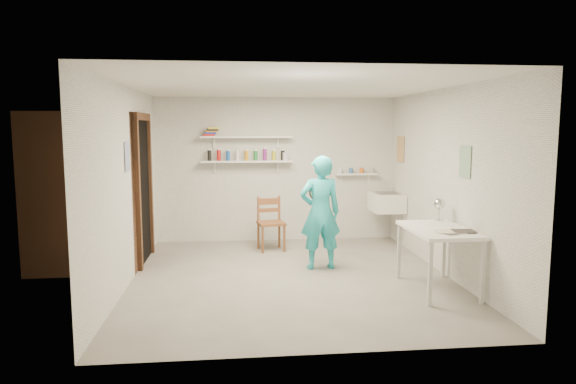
{
  "coord_description": "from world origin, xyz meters",
  "views": [
    {
      "loc": [
        -0.72,
        -6.31,
        1.89
      ],
      "look_at": [
        0.0,
        0.4,
        1.05
      ],
      "focal_mm": 32.0,
      "sensor_mm": 36.0,
      "label": 1
    }
  ],
  "objects": [
    {
      "name": "wall_left",
      "position": [
        -2.01,
        0.0,
        1.2
      ],
      "size": [
        0.02,
        4.5,
        2.4
      ],
      "primitive_type": "cube",
      "color": "silver",
      "rests_on": "ground"
    },
    {
      "name": "corridor_box",
      "position": [
        -2.7,
        1.05,
        1.05
      ],
      "size": [
        1.4,
        1.5,
        2.1
      ],
      "primitive_type": "cube",
      "color": "brown",
      "rests_on": "ground"
    },
    {
      "name": "wall_front",
      "position": [
        0.0,
        -2.26,
        1.2
      ],
      "size": [
        4.0,
        0.02,
        2.4
      ],
      "primitive_type": "cube",
      "color": "silver",
      "rests_on": "ground"
    },
    {
      "name": "shelf_lower",
      "position": [
        -0.5,
        2.13,
        1.35
      ],
      "size": [
        1.5,
        0.22,
        0.03
      ],
      "primitive_type": "cube",
      "color": "white",
      "rests_on": "wall_back"
    },
    {
      "name": "desk_lamp",
      "position": [
        1.82,
        -0.25,
        0.96
      ],
      "size": [
        0.14,
        0.14,
        0.14
      ],
      "primitive_type": "sphere",
      "color": "silver",
      "rests_on": "work_table"
    },
    {
      "name": "belfast_sink",
      "position": [
        1.75,
        1.7,
        0.7
      ],
      "size": [
        0.48,
        0.6,
        0.3
      ],
      "primitive_type": "cube",
      "color": "white",
      "rests_on": "wall_right"
    },
    {
      "name": "wall_clock",
      "position": [
        0.45,
        0.62,
        1.02
      ],
      "size": [
        0.28,
        0.06,
        0.28
      ],
      "primitive_type": "cylinder",
      "rotation": [
        1.57,
        0.0,
        0.08
      ],
      "color": "beige",
      "rests_on": "man"
    },
    {
      "name": "wall_back",
      "position": [
        0.0,
        2.26,
        1.2
      ],
      "size": [
        4.0,
        0.02,
        2.4
      ],
      "primitive_type": "cube",
      "color": "silver",
      "rests_on": "ground"
    },
    {
      "name": "poster_right_a",
      "position": [
        1.99,
        1.8,
        1.55
      ],
      "size": [
        0.01,
        0.34,
        0.42
      ],
      "primitive_type": "cube",
      "color": "#995933",
      "rests_on": "wall_right"
    },
    {
      "name": "doorway_recess",
      "position": [
        -1.99,
        1.05,
        1.0
      ],
      "size": [
        0.02,
        0.9,
        2.0
      ],
      "primitive_type": "cube",
      "color": "black",
      "rests_on": "wall_left"
    },
    {
      "name": "ledge_shelf",
      "position": [
        1.35,
        2.17,
        1.12
      ],
      "size": [
        0.7,
        0.14,
        0.03
      ],
      "primitive_type": "cube",
      "color": "white",
      "rests_on": "wall_back"
    },
    {
      "name": "wooden_chair",
      "position": [
        -0.15,
        1.5,
        0.43
      ],
      "size": [
        0.45,
        0.44,
        0.86
      ],
      "primitive_type": "cube",
      "rotation": [
        0.0,
        0.0,
        0.16
      ],
      "color": "brown",
      "rests_on": "ground"
    },
    {
      "name": "wall_right",
      "position": [
        2.01,
        0.0,
        1.2
      ],
      "size": [
        0.02,
        4.5,
        2.4
      ],
      "primitive_type": "cube",
      "color": "silver",
      "rests_on": "ground"
    },
    {
      "name": "ceiling",
      "position": [
        0.0,
        0.0,
        2.41
      ],
      "size": [
        4.0,
        4.5,
        0.02
      ],
      "primitive_type": "cube",
      "color": "silver",
      "rests_on": "wall_back"
    },
    {
      "name": "door_lintel",
      "position": [
        -1.97,
        1.05,
        2.05
      ],
      "size": [
        0.06,
        1.05,
        0.1
      ],
      "primitive_type": "cube",
      "color": "brown",
      "rests_on": "wall_left"
    },
    {
      "name": "door_jamb_far",
      "position": [
        -1.97,
        1.55,
        1.0
      ],
      "size": [
        0.06,
        0.1,
        2.0
      ],
      "primitive_type": "cube",
      "color": "brown",
      "rests_on": "ground"
    },
    {
      "name": "book_stack",
      "position": [
        -1.06,
        2.13,
        1.83
      ],
      "size": [
        0.26,
        0.14,
        0.14
      ],
      "color": "red",
      "rests_on": "shelf_upper"
    },
    {
      "name": "floor",
      "position": [
        0.0,
        0.0,
        -0.01
      ],
      "size": [
        4.0,
        4.5,
        0.02
      ],
      "primitive_type": "cube",
      "color": "slate",
      "rests_on": "ground"
    },
    {
      "name": "shelf_upper",
      "position": [
        -0.5,
        2.13,
        1.75
      ],
      "size": [
        1.5,
        0.22,
        0.03
      ],
      "primitive_type": "cube",
      "color": "white",
      "rests_on": "wall_back"
    },
    {
      "name": "work_table",
      "position": [
        1.64,
        -0.69,
        0.37
      ],
      "size": [
        0.67,
        1.11,
        0.74
      ],
      "primitive_type": "cube",
      "color": "white",
      "rests_on": "ground"
    },
    {
      "name": "poster_left",
      "position": [
        -1.99,
        0.05,
        1.55
      ],
      "size": [
        0.01,
        0.28,
        0.36
      ],
      "primitive_type": "cube",
      "color": "#334C7F",
      "rests_on": "wall_left"
    },
    {
      "name": "door_jamb_near",
      "position": [
        -1.97,
        0.55,
        1.0
      ],
      "size": [
        0.06,
        0.1,
        2.0
      ],
      "primitive_type": "cube",
      "color": "brown",
      "rests_on": "ground"
    },
    {
      "name": "papers",
      "position": [
        1.64,
        -0.69,
        0.75
      ],
      "size": [
        0.3,
        0.22,
        0.02
      ],
      "color": "silver",
      "rests_on": "work_table"
    },
    {
      "name": "poster_right_b",
      "position": [
        1.99,
        -0.55,
        1.5
      ],
      "size": [
        0.01,
        0.3,
        0.38
      ],
      "primitive_type": "cube",
      "color": "#3F724C",
      "rests_on": "wall_right"
    },
    {
      "name": "spray_cans",
      "position": [
        -0.5,
        2.13,
        1.45
      ],
      "size": [
        1.31,
        0.06,
        0.17
      ],
      "color": "black",
      "rests_on": "shelf_lower"
    },
    {
      "name": "ledge_pots",
      "position": [
        1.35,
        2.17,
        1.18
      ],
      "size": [
        0.48,
        0.07,
        0.09
      ],
      "color": "silver",
      "rests_on": "ledge_shelf"
    },
    {
      "name": "man",
      "position": [
        0.44,
        0.4,
        0.77
      ],
      "size": [
        0.58,
        0.41,
        1.53
      ],
      "primitive_type": "imported",
      "rotation": [
        0.0,
        0.0,
        3.22
      ],
      "color": "#27B9C5",
      "rests_on": "ground"
    }
  ]
}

